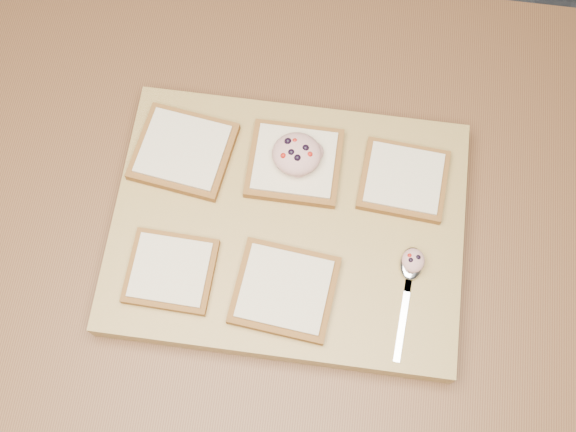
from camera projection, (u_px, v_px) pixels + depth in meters
The scene contains 11 objects.
ground at pixel (356, 338), 1.88m from camera, with size 4.00×4.00×0.00m, color #515459.
island_counter at pixel (376, 296), 1.45m from camera, with size 2.00×0.80×0.90m.
cutting_board at pixel (288, 227), 1.01m from camera, with size 0.48×0.37×0.04m, color tan.
bread_far_left at pixel (183, 151), 1.02m from camera, with size 0.15×0.14×0.02m.
bread_far_center at pixel (294, 163), 1.01m from camera, with size 0.13×0.12×0.02m.
bread_far_right at pixel (404, 180), 1.00m from camera, with size 0.12×0.12×0.02m.
bread_near_left at pixel (171, 271), 0.96m from camera, with size 0.12×0.11×0.02m.
bread_near_center at pixel (285, 290), 0.95m from camera, with size 0.14×0.13×0.02m.
tuna_salad_dollop at pixel (297, 154), 0.99m from camera, with size 0.07×0.07×0.03m.
spoon at pixel (410, 272), 0.96m from camera, with size 0.03×0.16×0.01m.
spoon_salad at pixel (413, 260), 0.95m from camera, with size 0.03×0.03×0.02m.
Camera 1 is at (-0.13, -0.37, 1.87)m, focal length 45.00 mm.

